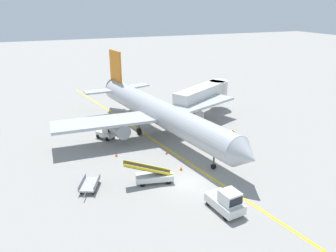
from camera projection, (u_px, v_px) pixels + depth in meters
name	position (u px, v px, depth m)	size (l,w,h in m)	color
ground_plane	(188.00, 183.00, 33.88)	(300.00, 300.00, 0.00)	gray
taxi_line_yellow	(184.00, 160.00, 38.86)	(0.30, 80.00, 0.01)	yellow
airliner	(158.00, 111.00, 45.09)	(28.13, 35.19, 10.10)	#B2B5BA
jet_bridge	(205.00, 93.00, 53.69)	(12.25, 8.83, 4.85)	silver
pushback_tug	(226.00, 201.00, 28.93)	(2.35, 3.81, 2.20)	silver
baggage_tug_near_wing	(106.00, 132.00, 44.61)	(2.45, 2.71, 2.10)	silver
belt_loader_forward_hold	(230.00, 136.00, 43.62)	(3.53, 4.98, 2.59)	silver
belt_loader_aft_hold	(153.00, 175.00, 33.74)	(5.16, 2.22, 2.59)	silver
baggage_cart_loaded	(90.00, 184.00, 32.69)	(2.54, 3.77, 0.94)	#A5A5A8
ground_crew_marshaller	(201.00, 141.00, 41.90)	(0.36, 0.24, 1.70)	#26262D
ground_crew_wing_walker	(203.00, 136.00, 43.46)	(0.36, 0.24, 1.70)	#26262D
safety_cone_nose_left	(116.00, 155.00, 39.64)	(0.36, 0.36, 0.44)	orange
safety_cone_nose_right	(181.00, 169.00, 36.34)	(0.36, 0.36, 0.44)	orange
safety_cone_wingtip_left	(167.00, 152.00, 40.26)	(0.36, 0.36, 0.44)	orange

